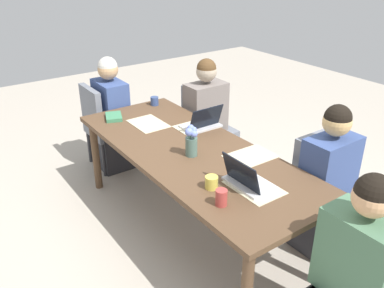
{
  "coord_description": "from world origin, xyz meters",
  "views": [
    {
      "loc": [
        -2.29,
        1.62,
        2.15
      ],
      "look_at": [
        0.0,
        0.0,
        0.79
      ],
      "focal_mm": 38.2,
      "sensor_mm": 36.0,
      "label": 1
    }
  ],
  "objects_px": {
    "laptop_near_right_near": "(202,123)",
    "person_near_right_near": "(206,124)",
    "chair_head_left_left_far": "(370,288)",
    "laptop_head_left_left_far": "(247,180)",
    "book_red_cover": "(114,117)",
    "coffee_mug_near_left": "(155,101)",
    "coffee_mug_near_right": "(221,198)",
    "chair_near_right_near": "(206,122)",
    "coffee_mug_centre_left": "(212,182)",
    "person_head_left_left_far": "(353,283)",
    "person_head_right_left_mid": "(113,121)",
    "dining_table": "(192,158)",
    "chair_near_left_near": "(322,186)",
    "person_near_left_near": "(326,190)",
    "chair_head_right_left_mid": "(104,123)",
    "flower_vase": "(191,141)"
  },
  "relations": [
    {
      "from": "flower_vase",
      "to": "book_red_cover",
      "type": "bearing_deg",
      "value": 8.85
    },
    {
      "from": "person_near_left_near",
      "to": "coffee_mug_near_left",
      "type": "distance_m",
      "value": 1.85
    },
    {
      "from": "dining_table",
      "to": "coffee_mug_centre_left",
      "type": "distance_m",
      "value": 0.58
    },
    {
      "from": "person_head_right_left_mid",
      "to": "coffee_mug_near_left",
      "type": "height_order",
      "value": "person_head_right_left_mid"
    },
    {
      "from": "chair_head_left_left_far",
      "to": "person_near_right_near",
      "type": "height_order",
      "value": "person_near_right_near"
    },
    {
      "from": "person_near_right_near",
      "to": "coffee_mug_near_left",
      "type": "xyz_separation_m",
      "value": [
        0.27,
        0.43,
        0.26
      ]
    },
    {
      "from": "person_near_left_near",
      "to": "person_head_right_left_mid",
      "type": "distance_m",
      "value": 2.25
    },
    {
      "from": "chair_near_right_near",
      "to": "laptop_head_left_left_far",
      "type": "distance_m",
      "value": 1.68
    },
    {
      "from": "person_head_right_left_mid",
      "to": "chair_near_right_near",
      "type": "xyz_separation_m",
      "value": [
        -0.54,
        -0.8,
        -0.03
      ]
    },
    {
      "from": "chair_near_left_near",
      "to": "person_head_right_left_mid",
      "type": "relative_size",
      "value": 0.75
    },
    {
      "from": "laptop_near_right_near",
      "to": "book_red_cover",
      "type": "xyz_separation_m",
      "value": [
        0.64,
        0.53,
        -0.03
      ]
    },
    {
      "from": "chair_near_left_near",
      "to": "flower_vase",
      "type": "bearing_deg",
      "value": 52.21
    },
    {
      "from": "person_head_left_left_far",
      "to": "laptop_head_left_left_far",
      "type": "xyz_separation_m",
      "value": [
        0.82,
        0.04,
        0.26
      ]
    },
    {
      "from": "chair_near_right_near",
      "to": "coffee_mug_near_right",
      "type": "bearing_deg",
      "value": 145.7
    },
    {
      "from": "laptop_head_left_left_far",
      "to": "book_red_cover",
      "type": "height_order",
      "value": "laptop_head_left_left_far"
    },
    {
      "from": "chair_head_left_left_far",
      "to": "coffee_mug_near_left",
      "type": "xyz_separation_m",
      "value": [
        2.53,
        -0.16,
        0.28
      ]
    },
    {
      "from": "person_near_left_near",
      "to": "coffee_mug_near_right",
      "type": "xyz_separation_m",
      "value": [
        0.06,
        0.96,
        0.27
      ]
    },
    {
      "from": "person_head_left_left_far",
      "to": "coffee_mug_near_right",
      "type": "xyz_separation_m",
      "value": [
        0.74,
        0.32,
        0.27
      ]
    },
    {
      "from": "person_head_left_left_far",
      "to": "dining_table",
      "type": "bearing_deg",
      "value": 1.29
    },
    {
      "from": "chair_near_left_near",
      "to": "flower_vase",
      "type": "relative_size",
      "value": 3.65
    },
    {
      "from": "dining_table",
      "to": "chair_near_left_near",
      "type": "xyz_separation_m",
      "value": [
        -0.69,
        -0.74,
        -0.17
      ]
    },
    {
      "from": "chair_near_right_near",
      "to": "laptop_near_right_near",
      "type": "height_order",
      "value": "laptop_near_right_near"
    },
    {
      "from": "chair_near_left_near",
      "to": "coffee_mug_near_right",
      "type": "distance_m",
      "value": 1.06
    },
    {
      "from": "person_head_right_left_mid",
      "to": "flower_vase",
      "type": "distance_m",
      "value": 1.48
    },
    {
      "from": "coffee_mug_near_left",
      "to": "coffee_mug_near_right",
      "type": "relative_size",
      "value": 0.8
    },
    {
      "from": "chair_head_right_left_mid",
      "to": "flower_vase",
      "type": "relative_size",
      "value": 3.65
    },
    {
      "from": "chair_near_left_near",
      "to": "chair_head_right_left_mid",
      "type": "bearing_deg",
      "value": 21.91
    },
    {
      "from": "chair_near_left_near",
      "to": "chair_near_right_near",
      "type": "distance_m",
      "value": 1.52
    },
    {
      "from": "person_near_left_near",
      "to": "chair_head_right_left_mid",
      "type": "xyz_separation_m",
      "value": [
        2.19,
        0.79,
        -0.03
      ]
    },
    {
      "from": "chair_head_left_left_far",
      "to": "coffee_mug_centre_left",
      "type": "xyz_separation_m",
      "value": [
        0.99,
        0.32,
        0.28
      ]
    },
    {
      "from": "chair_near_right_near",
      "to": "book_red_cover",
      "type": "height_order",
      "value": "chair_near_right_near"
    },
    {
      "from": "laptop_near_right_near",
      "to": "coffee_mug_near_left",
      "type": "relative_size",
      "value": 3.85
    },
    {
      "from": "person_head_left_left_far",
      "to": "coffee_mug_near_right",
      "type": "distance_m",
      "value": 0.85
    },
    {
      "from": "chair_near_left_near",
      "to": "flower_vase",
      "type": "xyz_separation_m",
      "value": [
        0.62,
        0.79,
        0.36
      ]
    },
    {
      "from": "chair_head_right_left_mid",
      "to": "flower_vase",
      "type": "height_order",
      "value": "flower_vase"
    },
    {
      "from": "chair_near_right_near",
      "to": "coffee_mug_centre_left",
      "type": "height_order",
      "value": "chair_near_right_near"
    },
    {
      "from": "coffee_mug_near_left",
      "to": "coffee_mug_near_right",
      "type": "height_order",
      "value": "coffee_mug_near_right"
    },
    {
      "from": "flower_vase",
      "to": "coffee_mug_near_left",
      "type": "distance_m",
      "value": 1.14
    },
    {
      "from": "person_head_left_left_far",
      "to": "person_head_right_left_mid",
      "type": "bearing_deg",
      "value": 1.47
    },
    {
      "from": "coffee_mug_near_left",
      "to": "coffee_mug_centre_left",
      "type": "relative_size",
      "value": 0.97
    },
    {
      "from": "chair_head_right_left_mid",
      "to": "chair_head_left_left_far",
      "type": "relative_size",
      "value": 1.0
    },
    {
      "from": "dining_table",
      "to": "chair_head_left_left_far",
      "type": "height_order",
      "value": "chair_head_left_left_far"
    },
    {
      "from": "chair_head_right_left_mid",
      "to": "chair_near_right_near",
      "type": "distance_m",
      "value": 1.06
    },
    {
      "from": "laptop_near_right_near",
      "to": "person_near_right_near",
      "type": "bearing_deg",
      "value": -40.16
    },
    {
      "from": "coffee_mug_centre_left",
      "to": "person_near_right_near",
      "type": "bearing_deg",
      "value": -35.75
    },
    {
      "from": "person_head_right_left_mid",
      "to": "coffee_mug_near_right",
      "type": "bearing_deg",
      "value": 173.26
    },
    {
      "from": "person_head_left_left_far",
      "to": "book_red_cover",
      "type": "height_order",
      "value": "person_head_left_left_far"
    },
    {
      "from": "chair_head_left_left_far",
      "to": "laptop_head_left_left_far",
      "type": "bearing_deg",
      "value": 7.72
    },
    {
      "from": "coffee_mug_near_left",
      "to": "laptop_near_right_near",
      "type": "bearing_deg",
      "value": -176.47
    },
    {
      "from": "person_near_left_near",
      "to": "laptop_head_left_left_far",
      "type": "distance_m",
      "value": 0.75
    }
  ]
}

